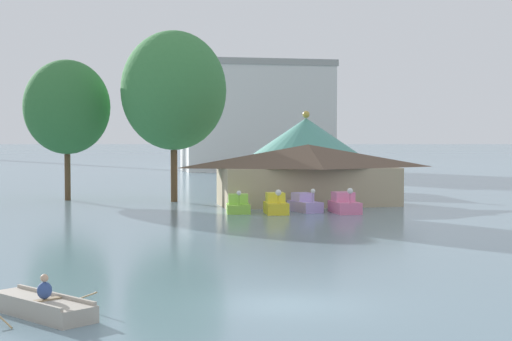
# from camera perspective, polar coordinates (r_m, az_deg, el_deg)

# --- Properties ---
(ground_plane) EXTENTS (2000.00, 2000.00, 0.00)m
(ground_plane) POSITION_cam_1_polar(r_m,az_deg,el_deg) (23.30, 2.24, -9.85)
(ground_plane) COLOR slate
(rowboat_with_rower) EXTENTS (3.33, 3.90, 1.19)m
(rowboat_with_rower) POSITION_cam_1_polar(r_m,az_deg,el_deg) (22.72, -15.68, -9.58)
(rowboat_with_rower) COLOR #ADA393
(rowboat_with_rower) RESTS_ON ground
(pedal_boat_lime) EXTENTS (1.80, 2.45, 1.57)m
(pedal_boat_lime) POSITION_cam_1_polar(r_m,az_deg,el_deg) (52.04, -1.32, -2.59)
(pedal_boat_lime) COLOR #8CCC3F
(pedal_boat_lime) RESTS_ON ground
(pedal_boat_yellow) EXTENTS (1.57, 2.58, 1.68)m
(pedal_boat_yellow) POSITION_cam_1_polar(r_m,az_deg,el_deg) (51.51, 1.47, -2.57)
(pedal_boat_yellow) COLOR yellow
(pedal_boat_yellow) RESTS_ON ground
(pedal_boat_lavender) EXTENTS (1.94, 3.16, 1.64)m
(pedal_boat_lavender) POSITION_cam_1_polar(r_m,az_deg,el_deg) (53.20, 3.59, -2.48)
(pedal_boat_lavender) COLOR #B299D8
(pedal_boat_lavender) RESTS_ON ground
(pedal_boat_pink) EXTENTS (1.59, 2.98, 1.75)m
(pedal_boat_pink) POSITION_cam_1_polar(r_m,az_deg,el_deg) (52.48, 6.52, -2.50)
(pedal_boat_pink) COLOR pink
(pedal_boat_pink) RESTS_ON ground
(boathouse) EXTENTS (14.15, 6.21, 4.57)m
(boathouse) POSITION_cam_1_polar(r_m,az_deg,el_deg) (58.26, 3.86, -0.20)
(boathouse) COLOR tan
(boathouse) RESTS_ON ground
(green_roof_pavilion) EXTENTS (10.35, 10.35, 7.75)m
(green_roof_pavilion) POSITION_cam_1_polar(r_m,az_deg,el_deg) (75.71, 3.70, 1.66)
(green_roof_pavilion) COLOR brown
(green_roof_pavilion) RESTS_ON ground
(shoreline_tree_tall_left) EXTENTS (6.96, 6.96, 11.41)m
(shoreline_tree_tall_left) POSITION_cam_1_polar(r_m,az_deg,el_deg) (64.75, -13.74, 4.55)
(shoreline_tree_tall_left) COLOR brown
(shoreline_tree_tall_left) RESTS_ON ground
(shoreline_tree_mid) EXTENTS (8.34, 8.34, 13.55)m
(shoreline_tree_mid) POSITION_cam_1_polar(r_m,az_deg,el_deg) (61.94, -6.08, 5.87)
(shoreline_tree_mid) COLOR brown
(shoreline_tree_mid) RESTS_ON ground
(background_building_block) EXTENTS (23.59, 13.17, 17.42)m
(background_building_block) POSITION_cam_1_polar(r_m,az_deg,el_deg) (124.72, -0.00, 4.00)
(background_building_block) COLOR silver
(background_building_block) RESTS_ON ground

